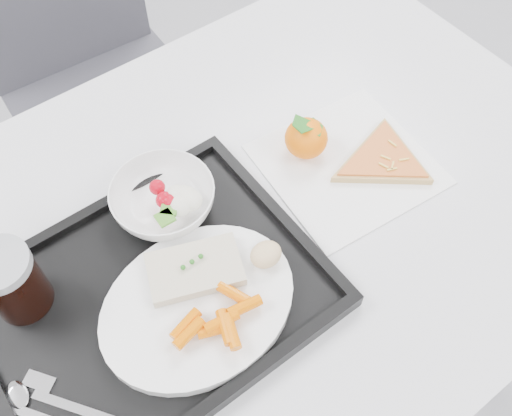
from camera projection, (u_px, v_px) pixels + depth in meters
The scene contains 14 objects.
table at pixel (236, 246), 0.91m from camera, with size 1.20×0.80×0.75m.
chair at pixel (89, 65), 1.34m from camera, with size 0.44×0.44×0.93m.
tray at pixel (152, 299), 0.77m from camera, with size 0.45×0.35×0.03m.
dinner_plate at pixel (198, 305), 0.75m from camera, with size 0.27×0.27×0.02m.
fish_fillet at pixel (195, 269), 0.76m from camera, with size 0.14×0.11×0.02m.
bread_roll at pixel (266, 254), 0.77m from camera, with size 0.05×0.05×0.03m.
salad_bowl at pixel (163, 199), 0.83m from camera, with size 0.15×0.15×0.05m.
cola_glass at pixel (11, 281), 0.72m from camera, with size 0.08×0.08×0.11m.
cutlery at pixel (55, 408), 0.69m from camera, with size 0.13×0.16×0.01m.
napkin at pixel (347, 164), 0.91m from camera, with size 0.27×0.26×0.00m.
tangerine at pixel (306, 138), 0.90m from camera, with size 0.08×0.08×0.07m.
pizza_slice at pixel (383, 159), 0.90m from camera, with size 0.22×0.22×0.02m.
carrot_pile at pixel (219, 321), 0.72m from camera, with size 0.12×0.09×0.02m.
salad_contents at pixel (178, 199), 0.82m from camera, with size 0.08×0.08×0.03m.
Camera 1 is at (-0.24, -0.08, 1.47)m, focal length 40.00 mm.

